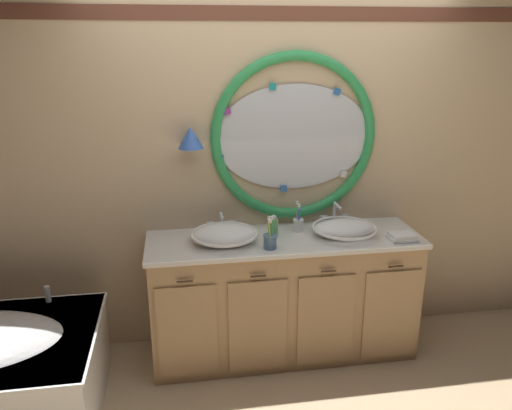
# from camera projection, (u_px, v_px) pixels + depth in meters

# --- Properties ---
(ground_plane) EXTENTS (14.00, 14.00, 0.00)m
(ground_plane) POSITION_uv_depth(u_px,v_px,m) (285.00, 373.00, 3.44)
(ground_plane) COLOR tan
(back_wall_assembly) EXTENTS (6.40, 0.26, 2.60)m
(back_wall_assembly) POSITION_uv_depth(u_px,v_px,m) (272.00, 164.00, 3.58)
(back_wall_assembly) COLOR #D6B78E
(back_wall_assembly) RESTS_ON ground_plane
(vanity_counter) EXTENTS (1.86, 0.59, 0.89)m
(vanity_counter) POSITION_uv_depth(u_px,v_px,m) (283.00, 295.00, 3.57)
(vanity_counter) COLOR tan
(vanity_counter) RESTS_ON ground_plane
(sink_basin_left) EXTENTS (0.44, 0.44, 0.12)m
(sink_basin_left) POSITION_uv_depth(u_px,v_px,m) (224.00, 234.00, 3.32)
(sink_basin_left) COLOR white
(sink_basin_left) RESTS_ON vanity_counter
(sink_basin_right) EXTENTS (0.44, 0.44, 0.11)m
(sink_basin_right) POSITION_uv_depth(u_px,v_px,m) (344.00, 228.00, 3.45)
(sink_basin_right) COLOR white
(sink_basin_right) RESTS_ON vanity_counter
(faucet_set_left) EXTENTS (0.21, 0.13, 0.14)m
(faucet_set_left) POSITION_uv_depth(u_px,v_px,m) (221.00, 223.00, 3.53)
(faucet_set_left) COLOR silver
(faucet_set_left) RESTS_ON vanity_counter
(faucet_set_right) EXTENTS (0.21, 0.15, 0.17)m
(faucet_set_right) POSITION_uv_depth(u_px,v_px,m) (335.00, 215.00, 3.65)
(faucet_set_right) COLOR silver
(faucet_set_right) RESTS_ON vanity_counter
(toothbrush_holder_left) EXTENTS (0.09, 0.09, 0.22)m
(toothbrush_holder_left) POSITION_uv_depth(u_px,v_px,m) (270.00, 240.00, 3.23)
(toothbrush_holder_left) COLOR slate
(toothbrush_holder_left) RESTS_ON vanity_counter
(toothbrush_holder_right) EXTENTS (0.08, 0.08, 0.22)m
(toothbrush_holder_right) POSITION_uv_depth(u_px,v_px,m) (298.00, 224.00, 3.52)
(toothbrush_holder_right) COLOR white
(toothbrush_holder_right) RESTS_ON vanity_counter
(soap_dispenser) EXTENTS (0.06, 0.07, 0.16)m
(soap_dispenser) POSITION_uv_depth(u_px,v_px,m) (273.00, 227.00, 3.43)
(soap_dispenser) COLOR #6BAD66
(soap_dispenser) RESTS_ON vanity_counter
(folded_hand_towel) EXTENTS (0.18, 0.13, 0.05)m
(folded_hand_towel) POSITION_uv_depth(u_px,v_px,m) (402.00, 237.00, 3.37)
(folded_hand_towel) COLOR white
(folded_hand_towel) RESTS_ON vanity_counter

